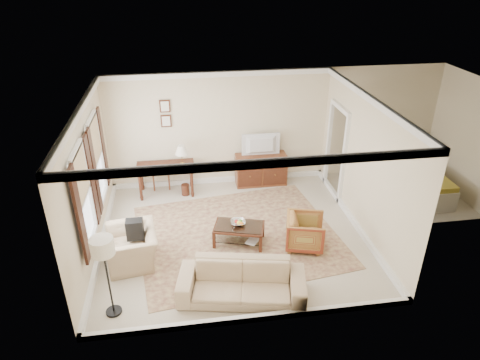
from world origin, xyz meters
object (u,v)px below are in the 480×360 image
object	(u,v)px
tv	(262,139)
coffee_table	(239,230)
sofa	(242,277)
sideboard	(261,169)
writing_desk	(166,170)
striped_armchair	(305,230)
club_armchair	(132,242)

from	to	relation	value
tv	coffee_table	size ratio (longest dim) A/B	0.82
coffee_table	sofa	size ratio (longest dim) A/B	0.52
sideboard	sofa	xyz separation A→B (m)	(-1.12, -4.09, 0.03)
writing_desk	coffee_table	size ratio (longest dim) A/B	1.24
sideboard	striped_armchair	distance (m)	2.85
tv	club_armchair	size ratio (longest dim) A/B	0.88
tv	striped_armchair	bearing A→B (deg)	97.36
writing_desk	sofa	bearing A→B (deg)	-71.86
coffee_table	club_armchair	size ratio (longest dim) A/B	1.07
writing_desk	tv	bearing A→B (deg)	3.54
striped_armchair	club_armchair	world-z (taller)	club_armchair
writing_desk	tv	world-z (taller)	tv
tv	striped_armchair	distance (m)	2.96
coffee_table	sofa	xyz separation A→B (m)	(-0.19, -1.58, 0.10)
club_armchair	sofa	size ratio (longest dim) A/B	0.49
tv	sofa	bearing A→B (deg)	74.55
tv	writing_desk	bearing A→B (deg)	3.54
sideboard	sofa	size ratio (longest dim) A/B	0.60
writing_desk	tv	distance (m)	2.49
sideboard	tv	xyz separation A→B (m)	(0.00, -0.02, 0.86)
sofa	tv	bearing A→B (deg)	85.81
sideboard	sofa	distance (m)	4.24
writing_desk	club_armchair	xyz separation A→B (m)	(-0.64, -2.65, -0.19)
tv	striped_armchair	size ratio (longest dim) A/B	1.22
tv	sofa	xyz separation A→B (m)	(-1.12, -4.07, -0.84)
sofa	sideboard	bearing A→B (deg)	85.88
club_armchair	writing_desk	bearing A→B (deg)	158.48
sideboard	striped_armchair	xyz separation A→B (m)	(0.36, -2.83, -0.02)
sideboard	striped_armchair	world-z (taller)	sideboard
tv	coffee_table	distance (m)	2.82
club_armchair	sofa	bearing A→B (deg)	48.49
tv	club_armchair	distance (m)	4.21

